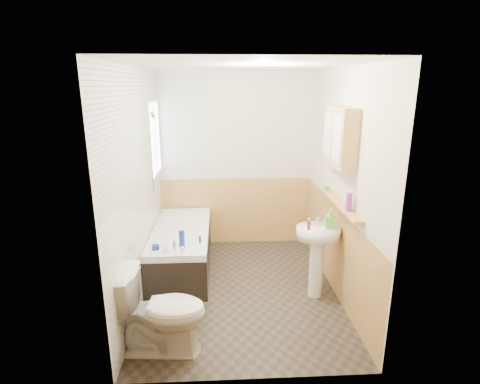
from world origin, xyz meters
name	(u,v)px	position (x,y,z in m)	size (l,w,h in m)	color
floor	(241,289)	(0.00, 0.00, 0.00)	(2.80, 2.80, 0.00)	#2A241E
ceiling	(241,66)	(0.00, 0.00, 2.50)	(2.80, 2.80, 0.00)	white
wall_back	(235,162)	(0.00, 1.41, 1.25)	(2.20, 0.02, 2.50)	beige
wall_front	(252,238)	(0.00, -1.41, 1.25)	(2.20, 0.02, 2.50)	beige
wall_left	(137,188)	(-1.11, 0.00, 1.25)	(0.02, 2.80, 2.50)	beige
wall_right	(341,186)	(1.11, 0.00, 1.25)	(0.02, 2.80, 2.50)	beige
wainscot_right	(335,248)	(1.09, 0.00, 0.50)	(0.01, 2.80, 1.00)	tan
wainscot_front	(250,325)	(0.00, -1.39, 0.50)	(2.20, 0.01, 1.00)	tan
wainscot_back	(236,211)	(0.00, 1.39, 0.50)	(2.20, 0.01, 1.00)	tan
tile_cladding_left	(139,188)	(-1.09, 0.00, 1.25)	(0.01, 2.80, 2.50)	white
tile_return_back	(183,127)	(-0.73, 1.39, 1.75)	(0.75, 0.01, 1.50)	white
window	(154,139)	(-1.06, 0.95, 1.65)	(0.03, 0.79, 0.99)	white
bathtub	(182,248)	(-0.73, 0.56, 0.29)	(0.70, 1.61, 0.71)	black
shower_riser	(151,139)	(-1.04, 0.58, 1.70)	(0.10, 0.08, 1.14)	silver
toilet	(161,311)	(-0.76, -1.00, 0.39)	(0.45, 0.81, 0.79)	white
sink	(317,247)	(0.84, -0.16, 0.59)	(0.48, 0.39, 0.94)	white
pine_shelf	(338,202)	(1.04, -0.13, 1.10)	(0.10, 1.29, 0.03)	tan
medicine_cabinet	(340,137)	(1.01, -0.12, 1.80)	(0.17, 0.66, 0.60)	tan
foam_can	(349,202)	(1.04, -0.47, 1.21)	(0.06, 0.06, 0.18)	purple
green_bottle	(347,198)	(1.04, -0.42, 1.23)	(0.05, 0.05, 0.23)	#59C647
black_jar	(327,189)	(1.04, 0.29, 1.14)	(0.06, 0.06, 0.04)	#388447
soap_bottle	(330,224)	(0.95, -0.19, 0.88)	(0.09, 0.21, 0.10)	#59C647
clear_bottle	(309,225)	(0.71, -0.23, 0.88)	(0.03, 0.03, 0.10)	maroon
blue_gel	(182,239)	(-0.66, -0.01, 0.66)	(0.05, 0.03, 0.20)	#19339E
cream_jar	(156,247)	(-0.95, -0.07, 0.59)	(0.08, 0.08, 0.05)	navy
orange_bottle	(200,239)	(-0.46, 0.09, 0.61)	(0.03, 0.03, 0.08)	navy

